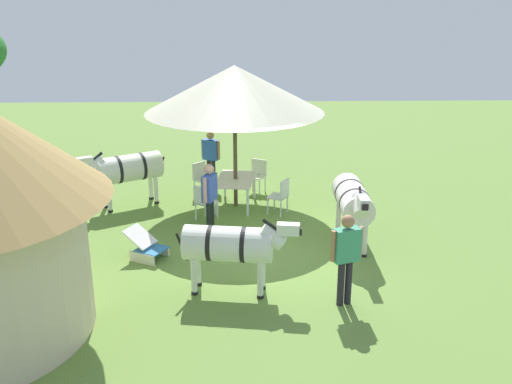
{
  "coord_description": "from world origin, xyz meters",
  "views": [
    {
      "loc": [
        -11.29,
        0.58,
        5.22
      ],
      "look_at": [
        0.98,
        0.25,
        1.0
      ],
      "focal_mm": 40.77,
      "sensor_mm": 36.0,
      "label": 1
    }
  ],
  "objects_px": {
    "guest_beside_umbrella": "(210,193)",
    "guest_behind_table": "(211,154)",
    "patio_chair_near_lawn": "(202,177)",
    "standing_watcher": "(346,252)",
    "patio_chair_near_hut": "(257,173)",
    "zebra_by_umbrella": "(353,201)",
    "patio_chair_east_end": "(281,194)",
    "patio_chair_west_end": "(204,201)",
    "zebra_nearest_camera": "(231,245)",
    "shade_umbrella": "(234,89)",
    "patio_dining_table": "(236,181)",
    "zebra_toward_hut": "(127,169)",
    "striped_lounge_chair": "(147,247)"
  },
  "relations": [
    {
      "from": "shade_umbrella",
      "to": "standing_watcher",
      "type": "height_order",
      "value": "shade_umbrella"
    },
    {
      "from": "shade_umbrella",
      "to": "zebra_toward_hut",
      "type": "height_order",
      "value": "shade_umbrella"
    },
    {
      "from": "guest_beside_umbrella",
      "to": "guest_behind_table",
      "type": "relative_size",
      "value": 1.04
    },
    {
      "from": "standing_watcher",
      "to": "patio_chair_west_end",
      "type": "bearing_deg",
      "value": 104.95
    },
    {
      "from": "shade_umbrella",
      "to": "patio_chair_west_end",
      "type": "bearing_deg",
      "value": 144.31
    },
    {
      "from": "patio_dining_table",
      "to": "guest_behind_table",
      "type": "bearing_deg",
      "value": 23.8
    },
    {
      "from": "striped_lounge_chair",
      "to": "shade_umbrella",
      "type": "bearing_deg",
      "value": 176.98
    },
    {
      "from": "zebra_by_umbrella",
      "to": "patio_chair_west_end",
      "type": "bearing_deg",
      "value": -23.36
    },
    {
      "from": "patio_chair_west_end",
      "to": "zebra_toward_hut",
      "type": "xyz_separation_m",
      "value": [
        1.12,
        2.01,
        0.47
      ]
    },
    {
      "from": "patio_chair_east_end",
      "to": "patio_chair_west_end",
      "type": "bearing_deg",
      "value": 131.79
    },
    {
      "from": "patio_chair_near_hut",
      "to": "standing_watcher",
      "type": "relative_size",
      "value": 0.53
    },
    {
      "from": "patio_chair_near_hut",
      "to": "guest_behind_table",
      "type": "xyz_separation_m",
      "value": [
        0.45,
        1.29,
        0.44
      ]
    },
    {
      "from": "zebra_toward_hut",
      "to": "shade_umbrella",
      "type": "bearing_deg",
      "value": -121.56
    },
    {
      "from": "standing_watcher",
      "to": "patio_chair_east_end",
      "type": "bearing_deg",
      "value": 81.69
    },
    {
      "from": "standing_watcher",
      "to": "patio_dining_table",
      "type": "bearing_deg",
      "value": 92.15
    },
    {
      "from": "guest_behind_table",
      "to": "striped_lounge_chair",
      "type": "height_order",
      "value": "guest_behind_table"
    },
    {
      "from": "shade_umbrella",
      "to": "patio_chair_near_lawn",
      "type": "height_order",
      "value": "shade_umbrella"
    },
    {
      "from": "patio_chair_east_end",
      "to": "patio_chair_near_hut",
      "type": "xyz_separation_m",
      "value": [
        1.76,
        0.52,
        0.0
      ]
    },
    {
      "from": "zebra_by_umbrella",
      "to": "zebra_toward_hut",
      "type": "bearing_deg",
      "value": -25.24
    },
    {
      "from": "guest_beside_umbrella",
      "to": "standing_watcher",
      "type": "relative_size",
      "value": 0.99
    },
    {
      "from": "guest_behind_table",
      "to": "zebra_by_umbrella",
      "type": "relative_size",
      "value": 0.68
    },
    {
      "from": "patio_chair_near_lawn",
      "to": "striped_lounge_chair",
      "type": "xyz_separation_m",
      "value": [
        -3.95,
        0.9,
        -0.27
      ]
    },
    {
      "from": "patio_chair_near_hut",
      "to": "standing_watcher",
      "type": "height_order",
      "value": "standing_watcher"
    },
    {
      "from": "patio_chair_west_end",
      "to": "standing_watcher",
      "type": "xyz_separation_m",
      "value": [
        -4.01,
        -2.69,
        0.49
      ]
    },
    {
      "from": "zebra_nearest_camera",
      "to": "zebra_by_umbrella",
      "type": "bearing_deg",
      "value": 136.4
    },
    {
      "from": "standing_watcher",
      "to": "zebra_by_umbrella",
      "type": "bearing_deg",
      "value": 58.13
    },
    {
      "from": "patio_chair_east_end",
      "to": "guest_beside_umbrella",
      "type": "relative_size",
      "value": 0.54
    },
    {
      "from": "guest_beside_umbrella",
      "to": "guest_behind_table",
      "type": "height_order",
      "value": "guest_beside_umbrella"
    },
    {
      "from": "zebra_nearest_camera",
      "to": "zebra_toward_hut",
      "type": "bearing_deg",
      "value": -141.56
    },
    {
      "from": "patio_chair_west_end",
      "to": "zebra_toward_hut",
      "type": "height_order",
      "value": "zebra_toward_hut"
    },
    {
      "from": "guest_behind_table",
      "to": "standing_watcher",
      "type": "relative_size",
      "value": 0.95
    },
    {
      "from": "patio_chair_east_end",
      "to": "guest_beside_umbrella",
      "type": "bearing_deg",
      "value": 155.61
    },
    {
      "from": "patio_dining_table",
      "to": "zebra_nearest_camera",
      "type": "distance_m",
      "value": 4.56
    },
    {
      "from": "patio_chair_east_end",
      "to": "zebra_nearest_camera",
      "type": "relative_size",
      "value": 0.4
    },
    {
      "from": "zebra_toward_hut",
      "to": "patio_chair_east_end",
      "type": "bearing_deg",
      "value": -130.19
    },
    {
      "from": "guest_behind_table",
      "to": "zebra_nearest_camera",
      "type": "height_order",
      "value": "guest_behind_table"
    },
    {
      "from": "patio_dining_table",
      "to": "patio_chair_west_end",
      "type": "distance_m",
      "value": 1.29
    },
    {
      "from": "patio_chair_near_hut",
      "to": "zebra_by_umbrella",
      "type": "relative_size",
      "value": 0.38
    },
    {
      "from": "guest_beside_umbrella",
      "to": "guest_behind_table",
      "type": "bearing_deg",
      "value": -158.17
    },
    {
      "from": "patio_chair_west_end",
      "to": "patio_chair_near_hut",
      "type": "bearing_deg",
      "value": 94.07
    },
    {
      "from": "shade_umbrella",
      "to": "patio_chair_near_lawn",
      "type": "relative_size",
      "value": 4.89
    },
    {
      "from": "patio_chair_west_end",
      "to": "zebra_nearest_camera",
      "type": "bearing_deg",
      "value": -43.05
    },
    {
      "from": "patio_chair_east_end",
      "to": "patio_chair_near_lawn",
      "type": "relative_size",
      "value": 1.0
    },
    {
      "from": "striped_lounge_chair",
      "to": "patio_chair_near_lawn",
      "type": "bearing_deg",
      "value": -165.14
    },
    {
      "from": "patio_dining_table",
      "to": "striped_lounge_chair",
      "type": "distance_m",
      "value": 3.59
    },
    {
      "from": "shade_umbrella",
      "to": "patio_chair_near_hut",
      "type": "height_order",
      "value": "shade_umbrella"
    },
    {
      "from": "patio_chair_near_hut",
      "to": "guest_beside_umbrella",
      "type": "height_order",
      "value": "guest_beside_umbrella"
    },
    {
      "from": "patio_chair_near_lawn",
      "to": "standing_watcher",
      "type": "distance_m",
      "value": 6.61
    },
    {
      "from": "shade_umbrella",
      "to": "patio_chair_near_lawn",
      "type": "xyz_separation_m",
      "value": [
        0.89,
        0.92,
        -2.49
      ]
    },
    {
      "from": "standing_watcher",
      "to": "zebra_toward_hut",
      "type": "height_order",
      "value": "standing_watcher"
    }
  ]
}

